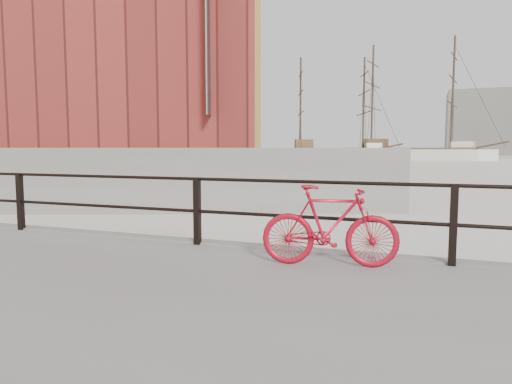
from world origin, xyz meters
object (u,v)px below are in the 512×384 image
Objects in this scene: schooner_mid at (409,160)px; workboat_near at (124,166)px; schooner_left at (331,159)px; bicycle at (330,226)px; workboat_far at (151,162)px.

schooner_mid reaches higher than workboat_near.
schooner_mid is 1.19× the size of schooner_left.
workboat_far reaches higher than bicycle.
schooner_left is at bearing -159.87° from schooner_mid.
workboat_far is at bearing -148.01° from schooner_left.
bicycle is 0.13× the size of workboat_near.
schooner_mid reaches higher than schooner_left.
schooner_left is (-14.46, 71.42, -0.84)m from bicycle.
schooner_left is at bearing 36.43° from workboat_far.
workboat_near reaches higher than bicycle.
bicycle is 0.07× the size of schooner_left.
workboat_far is (-31.68, -27.27, 0.00)m from schooner_mid.
workboat_near is at bearing -131.96° from schooner_left.
schooner_left is 39.48m from workboat_near.
workboat_far is (-4.61, 11.85, 0.00)m from workboat_near.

